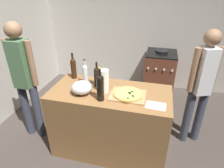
# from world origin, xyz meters

# --- Properties ---
(ground_plane) EXTENTS (4.41, 3.19, 0.02)m
(ground_plane) POSITION_xyz_m (0.00, 1.30, -0.01)
(ground_plane) COLOR #3F3833
(kitchen_wall_rear) EXTENTS (4.41, 0.10, 2.60)m
(kitchen_wall_rear) POSITION_xyz_m (0.00, 2.64, 1.30)
(kitchen_wall_rear) COLOR #BCB7AD
(kitchen_wall_rear) RESTS_ON ground_plane
(kitchen_wall_left) EXTENTS (0.10, 3.19, 2.60)m
(kitchen_wall_left) POSITION_xyz_m (-1.95, 1.30, 1.30)
(kitchen_wall_left) COLOR #BCB7AD
(kitchen_wall_left) RESTS_ON ground_plane
(counter) EXTENTS (1.45, 0.69, 0.91)m
(counter) POSITION_xyz_m (-0.03, 0.55, 0.45)
(counter) COLOR olive
(counter) RESTS_ON ground_plane
(cutting_board) EXTENTS (0.40, 0.32, 0.02)m
(cutting_board) POSITION_xyz_m (0.20, 0.50, 0.92)
(cutting_board) COLOR tan
(cutting_board) RESTS_ON counter
(pizza) EXTENTS (0.34, 0.34, 0.03)m
(pizza) POSITION_xyz_m (0.20, 0.50, 0.94)
(pizza) COLOR tan
(pizza) RESTS_ON cutting_board
(mixing_bowl) EXTENTS (0.24, 0.24, 0.15)m
(mixing_bowl) POSITION_xyz_m (-0.33, 0.43, 0.98)
(mixing_bowl) COLOR #B2B2B7
(mixing_bowl) RESTS_ON counter
(paper_towel_roll) EXTENTS (0.11, 0.11, 0.28)m
(paper_towel_roll) POSITION_xyz_m (-0.09, 0.54, 1.05)
(paper_towel_roll) COLOR white
(paper_towel_roll) RESTS_ON counter
(wine_bottle_amber) EXTENTS (0.07, 0.07, 0.35)m
(wine_bottle_amber) POSITION_xyz_m (-0.59, 0.79, 1.06)
(wine_bottle_amber) COLOR #331E0F
(wine_bottle_amber) RESTS_ON counter
(wine_bottle_green) EXTENTS (0.07, 0.07, 0.32)m
(wine_bottle_green) POSITION_xyz_m (-0.22, 0.66, 1.04)
(wine_bottle_green) COLOR black
(wine_bottle_green) RESTS_ON counter
(wine_bottle_dark) EXTENTS (0.07, 0.07, 0.34)m
(wine_bottle_dark) POSITION_xyz_m (-0.37, 0.66, 1.05)
(wine_bottle_dark) COLOR silver
(wine_bottle_dark) RESTS_ON counter
(wine_bottle_clear) EXTENTS (0.08, 0.08, 0.39)m
(wine_bottle_clear) POSITION_xyz_m (-0.08, 0.35, 1.07)
(wine_bottle_clear) COLOR black
(wine_bottle_clear) RESTS_ON counter
(recipe_sheet) EXTENTS (0.22, 0.16, 0.00)m
(recipe_sheet) POSITION_xyz_m (0.52, 0.38, 0.91)
(recipe_sheet) COLOR white
(recipe_sheet) RESTS_ON counter
(stove) EXTENTS (0.57, 0.63, 0.92)m
(stove) POSITION_xyz_m (0.54, 2.24, 0.45)
(stove) COLOR brown
(stove) RESTS_ON ground_plane
(person_in_stripes) EXTENTS (0.39, 0.20, 1.67)m
(person_in_stripes) POSITION_xyz_m (-1.19, 0.55, 0.97)
(person_in_stripes) COLOR #383D4C
(person_in_stripes) RESTS_ON ground_plane
(person_in_red) EXTENTS (0.34, 0.26, 1.61)m
(person_in_red) POSITION_xyz_m (1.05, 1.00, 0.92)
(person_in_red) COLOR #383D4C
(person_in_red) RESTS_ON ground_plane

